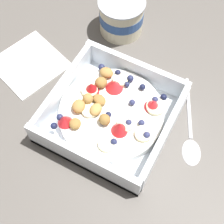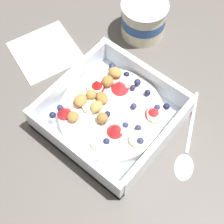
% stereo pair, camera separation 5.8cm
% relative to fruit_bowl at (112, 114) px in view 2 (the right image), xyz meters
% --- Properties ---
extents(ground_plane, '(2.40, 2.40, 0.00)m').
position_rel_fruit_bowl_xyz_m(ground_plane, '(-0.00, 0.01, -0.02)').
color(ground_plane, '#56514C').
extents(fruit_bowl, '(0.20, 0.20, 0.06)m').
position_rel_fruit_bowl_xyz_m(fruit_bowl, '(0.00, 0.00, 0.00)').
color(fruit_bowl, white).
rests_on(fruit_bowl, ground).
extents(spoon, '(0.09, 0.17, 0.01)m').
position_rel_fruit_bowl_xyz_m(spoon, '(0.14, 0.03, -0.02)').
color(spoon, silver).
rests_on(spoon, ground).
extents(yogurt_cup, '(0.09, 0.09, 0.07)m').
position_rel_fruit_bowl_xyz_m(yogurt_cup, '(-0.08, 0.20, 0.02)').
color(yogurt_cup, beige).
rests_on(yogurt_cup, ground).
extents(folded_napkin, '(0.15, 0.15, 0.01)m').
position_rel_fruit_bowl_xyz_m(folded_napkin, '(-0.20, 0.03, -0.02)').
color(folded_napkin, white).
rests_on(folded_napkin, ground).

